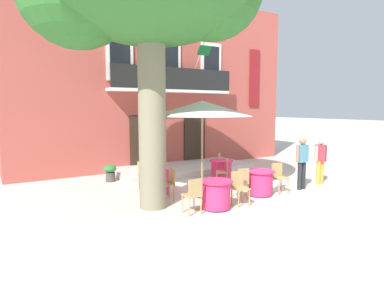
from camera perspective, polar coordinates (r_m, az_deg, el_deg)
name	(u,v)px	position (r m, az deg, el deg)	size (l,w,h in m)	color
ground_plane	(261,188)	(11.45, 11.60, -7.29)	(120.00, 120.00, 0.00)	beige
building_facade	(150,84)	(16.59, -7.21, 9.98)	(13.00, 5.09, 7.50)	#B24C42
entrance_step_platform	(184,169)	(13.92, -1.43, -4.22)	(5.62, 2.48, 0.25)	silver
cafe_table_near_tree	(216,194)	(8.91, 4.12, -8.49)	(0.86, 0.86, 0.76)	#E52D66
cafe_chair_near_tree_0	(239,186)	(9.31, 8.00, -7.02)	(0.45, 0.45, 0.91)	tan
cafe_chair_near_tree_1	(193,193)	(8.41, 0.21, -8.39)	(0.40, 0.40, 0.91)	tan
cafe_table_middle	(260,182)	(10.43, 11.48, -6.41)	(0.86, 0.86, 0.76)	#E52D66
cafe_chair_middle_0	(241,181)	(9.90, 8.34, -6.22)	(0.43, 0.43, 0.91)	tan
cafe_chair_middle_1	(279,176)	(10.90, 14.51, -5.20)	(0.45, 0.45, 0.91)	tan
cafe_table_front	(157,182)	(10.38, -5.95, -6.37)	(0.86, 0.86, 0.76)	#E52D66
cafe_chair_front_0	(169,182)	(9.70, -4.00, -6.43)	(0.44, 0.44, 0.91)	tan
cafe_chair_front_1	(144,174)	(10.97, -8.20, -4.99)	(0.42, 0.42, 0.91)	tan
cafe_table_far_side	(221,170)	(12.21, 5.00, -4.45)	(0.86, 0.86, 0.76)	#E52D66
cafe_chair_far_side_0	(224,170)	(11.45, 5.47, -4.47)	(0.56, 0.56, 0.91)	tan
cafe_chair_far_side_1	(222,163)	(12.93, 5.09, -3.24)	(0.57, 0.57, 0.91)	tan
cafe_umbrella	(202,109)	(9.79, 1.75, 5.99)	(2.90, 2.90, 2.85)	#997A56
ground_planter_left	(110,172)	(12.43, -13.69, -4.63)	(0.44, 0.44, 0.62)	#47423D
pedestrian_near_entrance	(302,160)	(11.42, 18.17, -2.63)	(0.53, 0.24, 1.69)	#232328
pedestrian_mid_plaza	(321,158)	(12.37, 20.97, -2.31)	(0.53, 0.40, 1.60)	gold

